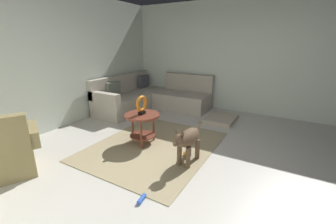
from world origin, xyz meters
The scene contains 12 objects.
ground_plane centered at (0.00, 0.00, -0.05)m, with size 6.00×6.00×0.10m, color beige.
wall_back centered at (0.00, 2.94, 1.35)m, with size 6.00×0.12×2.70m, color silver.
wall_right centered at (2.94, 0.00, 1.35)m, with size 0.12×6.00×2.70m, color silver.
area_rug centered at (0.15, 0.70, 0.01)m, with size 2.30×1.90×0.01m, color tan.
sectional_couch centered at (1.99, 2.02, 0.29)m, with size 2.20×2.25×0.88m.
armchair centered at (-1.54, 1.90, 0.32)m, with size 0.98×0.89×0.88m.
side_table centered at (0.15, 0.94, 0.42)m, with size 0.60×0.60×0.54m.
torus_sculpture centered at (0.15, 0.94, 0.71)m, with size 0.28×0.08×0.33m.
dog_bed_mat centered at (1.98, 0.08, 0.04)m, with size 0.80×0.60×0.09m, color #B2A38E.
dog centered at (-0.07, -0.03, 0.38)m, with size 0.85×0.24×0.63m.
dog_toy_ball centered at (0.11, 0.08, 0.04)m, with size 0.08×0.08×0.08m, color orange.
dog_toy_rope centered at (-1.07, 0.07, 0.03)m, with size 0.05×0.05×0.15m, color blue.
Camera 1 is at (-2.70, -1.22, 1.72)m, focal length 23.44 mm.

